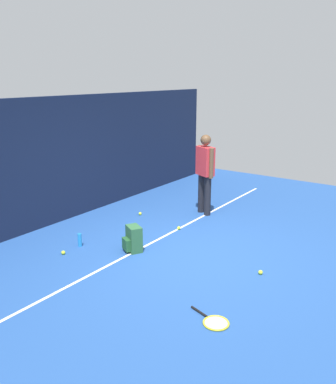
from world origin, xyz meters
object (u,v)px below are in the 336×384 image
object	(u,v)px
tennis_ball_near_player	(63,253)
tennis_ball_mid_court	(179,228)
tennis_ball_far_left	(140,214)
backpack	(133,239)
tennis_player	(205,170)
tennis_ball_by_fence	(261,272)
tennis_racket	(214,322)
water_bottle	(80,240)

from	to	relation	value
tennis_ball_near_player	tennis_ball_mid_court	world-z (taller)	same
tennis_ball_far_left	backpack	bearing A→B (deg)	-144.33
tennis_player	tennis_ball_by_fence	xyz separation A→B (m)	(-1.96, -2.15, -0.93)
tennis_ball_by_fence	tennis_ball_far_left	world-z (taller)	same
tennis_player	tennis_racket	bearing A→B (deg)	-32.26
tennis_ball_mid_court	water_bottle	size ratio (longest dim) A/B	0.29
tennis_ball_near_player	tennis_ball_by_fence	bearing A→B (deg)	-67.38
tennis_player	tennis_ball_mid_court	world-z (taller)	tennis_player
tennis_ball_far_left	tennis_ball_near_player	bearing A→B (deg)	-174.27
backpack	water_bottle	distance (m)	0.97
tennis_player	water_bottle	xyz separation A→B (m)	(-2.79, 0.85, -0.85)
tennis_ball_mid_court	tennis_ball_far_left	world-z (taller)	same
tennis_racket	tennis_ball_near_player	distance (m)	3.03
tennis_racket	tennis_ball_mid_court	xyz separation A→B (m)	(2.34, 2.10, 0.02)
backpack	tennis_ball_near_player	distance (m)	1.18
tennis_racket	tennis_ball_far_left	distance (m)	4.15
backpack	tennis_ball_near_player	world-z (taller)	backpack
tennis_ball_far_left	tennis_ball_mid_court	bearing A→B (deg)	-101.54
tennis_ball_by_fence	tennis_ball_far_left	xyz separation A→B (m)	(1.07, 3.19, 0.00)
backpack	tennis_ball_mid_court	xyz separation A→B (m)	(1.28, -0.07, -0.18)
tennis_racket	water_bottle	bearing A→B (deg)	-175.15
tennis_ball_near_player	water_bottle	world-z (taller)	water_bottle
tennis_racket	tennis_player	bearing A→B (deg)	139.74
tennis_ball_near_player	water_bottle	distance (m)	0.41
tennis_ball_mid_court	backpack	bearing A→B (deg)	176.99
backpack	tennis_ball_mid_court	size ratio (longest dim) A/B	6.67
backpack	tennis_ball_far_left	distance (m)	1.87
tennis_ball_by_fence	water_bottle	xyz separation A→B (m)	(-0.83, 2.99, 0.08)
tennis_ball_by_fence	tennis_ball_far_left	bearing A→B (deg)	71.47
backpack	tennis_ball_by_fence	xyz separation A→B (m)	(0.44, -2.11, -0.18)
backpack	tennis_ball_far_left	world-z (taller)	backpack
tennis_player	tennis_racket	size ratio (longest dim) A/B	2.67
tennis_racket	backpack	size ratio (longest dim) A/B	1.45
tennis_ball_by_fence	tennis_ball_far_left	distance (m)	3.37
tennis_racket	tennis_ball_by_fence	world-z (taller)	tennis_ball_by_fence
backpack	tennis_ball_mid_court	world-z (taller)	backpack
tennis_racket	backpack	xyz separation A→B (m)	(1.06, 2.17, 0.20)
water_bottle	tennis_racket	bearing A→B (deg)	-102.43
tennis_player	tennis_ball_far_left	size ratio (longest dim) A/B	25.76
tennis_player	tennis_ball_mid_court	bearing A→B (deg)	-59.36
tennis_racket	tennis_ball_mid_court	bearing A→B (deg)	149.17
water_bottle	tennis_ball_mid_court	bearing A→B (deg)	-29.78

